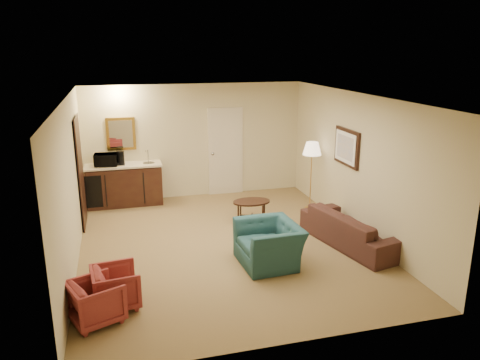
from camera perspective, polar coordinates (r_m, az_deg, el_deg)
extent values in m
plane|color=olive|center=(8.40, -1.71, -7.87)|extent=(6.00, 6.00, 0.00)
cube|color=#C7B795|center=(10.83, -5.45, 4.75)|extent=(5.00, 0.02, 2.60)
cube|color=#C7B795|center=(7.80, -19.95, -0.58)|extent=(0.02, 6.00, 2.60)
cube|color=#C7B795|center=(8.85, 14.17, 1.80)|extent=(0.02, 6.00, 2.60)
cube|color=white|center=(7.72, -1.87, 10.06)|extent=(5.00, 6.00, 0.02)
cube|color=beige|center=(10.99, -1.79, 3.52)|extent=(0.82, 0.06, 2.05)
cube|color=black|center=(9.50, -18.88, 0.81)|extent=(0.06, 0.98, 2.10)
cube|color=gold|center=(10.61, -14.31, 5.47)|extent=(0.62, 0.04, 0.72)
cube|color=black|center=(9.12, 12.85, 3.91)|extent=(0.06, 0.90, 0.70)
cube|color=#361F11|center=(10.62, -13.88, -0.56)|extent=(1.64, 0.58, 0.92)
imported|color=black|center=(8.48, 13.54, -5.17)|extent=(1.03, 2.13, 0.80)
imported|color=#1D4748|center=(7.55, 3.58, -6.98)|extent=(0.74, 1.08, 0.91)
imported|color=maroon|center=(6.38, -17.18, -13.72)|extent=(0.75, 0.77, 0.62)
imported|color=maroon|center=(6.64, -14.90, -12.28)|extent=(0.63, 0.66, 0.62)
cube|color=black|center=(9.40, 1.41, -3.80)|extent=(0.89, 0.77, 0.43)
cube|color=gold|center=(10.08, 8.64, 0.51)|extent=(0.46, 0.46, 1.48)
cylinder|color=black|center=(10.67, -10.27, -2.10)|extent=(0.23, 0.23, 0.26)
imported|color=black|center=(10.43, -16.05, 2.54)|extent=(0.50, 0.31, 0.33)
cylinder|color=black|center=(10.44, -14.35, 2.61)|extent=(0.18, 0.18, 0.30)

